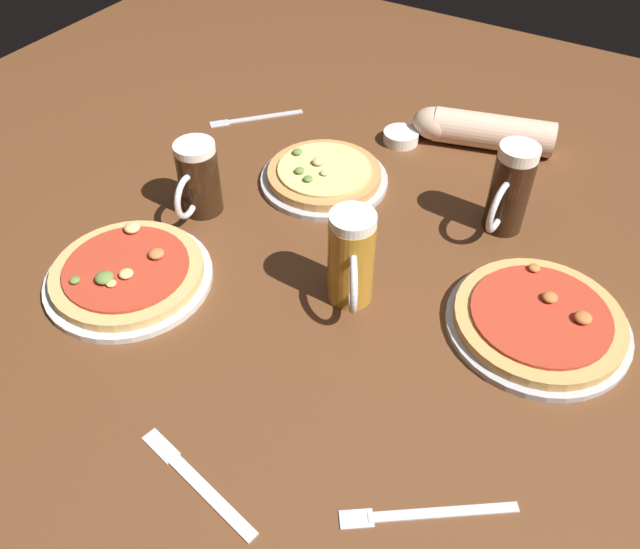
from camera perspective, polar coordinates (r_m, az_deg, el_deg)
name	(u,v)px	position (r m, az deg, el deg)	size (l,w,h in m)	color
ground_plane	(320,289)	(1.16, 0.00, -1.24)	(2.40, 2.40, 0.03)	brown
pizza_plate_near	(128,274)	(1.19, -16.49, 0.04)	(0.29, 0.29, 0.05)	silver
pizza_plate_far	(324,176)	(1.37, 0.36, 8.67)	(0.27, 0.27, 0.05)	#B2B2B7
pizza_plate_side	(539,321)	(1.12, 18.64, -3.88)	(0.30, 0.30, 0.05)	#B2B2B7
beer_mug_dark	(509,190)	(1.26, 16.26, 7.09)	(0.07, 0.14, 0.18)	black
beer_mug_amber	(352,260)	(1.06, 2.79, 1.30)	(0.10, 0.13, 0.18)	#B27A23
beer_mug_pale	(198,179)	(1.28, -10.66, 8.21)	(0.08, 0.13, 0.15)	black
ramekin_sauce	(401,137)	(1.51, 7.10, 11.89)	(0.08, 0.08, 0.03)	silver
fork_left	(425,513)	(0.90, 9.18, -19.98)	(0.20, 0.15, 0.01)	silver
knife_right	(197,481)	(0.93, -10.78, -17.38)	(0.22, 0.07, 0.01)	silver
fork_spare	(254,118)	(1.60, -5.80, 13.52)	(0.17, 0.18, 0.01)	silver
diner_arm	(477,130)	(1.52, 13.65, 12.25)	(0.31, 0.15, 0.08)	beige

